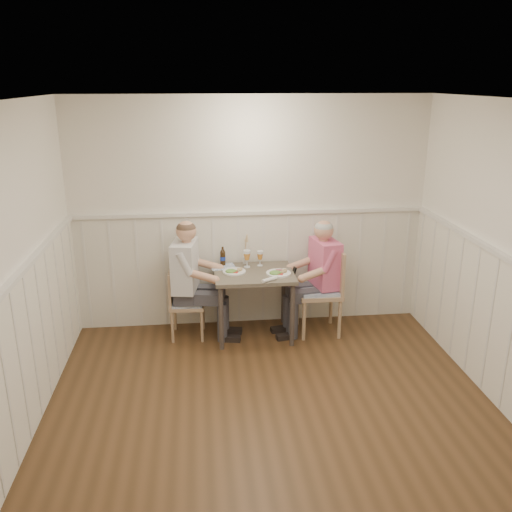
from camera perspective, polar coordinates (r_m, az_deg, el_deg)
The scene contains 16 objects.
ground_plane at distance 4.61m, azimuth 2.39°, elevation -18.43°, with size 4.50×4.50×0.00m, color #452E18.
room_shell at distance 3.90m, azimuth 2.68°, elevation -0.22°, with size 4.04×4.54×2.60m.
wainscot at distance 4.84m, azimuth 1.29°, elevation -7.00°, with size 4.00×4.49×1.34m.
dining_table at distance 5.91m, azimuth -0.21°, elevation -2.68°, with size 0.86×0.70×0.75m.
chair_right at distance 6.09m, azimuth 7.20°, elevation -3.30°, with size 0.47×0.47×0.99m.
chair_left at distance 6.03m, azimuth -7.71°, elevation -4.64°, with size 0.39×0.39×0.79m.
man_in_pink at distance 6.10m, azimuth 6.82°, elevation -3.08°, with size 0.66×0.47×1.32m.
diner_cream at distance 5.96m, azimuth -7.00°, elevation -3.45°, with size 0.68×0.48×1.35m.
plate_man at distance 5.81m, azimuth 2.32°, elevation -1.73°, with size 0.27×0.27×0.07m.
plate_diner at distance 5.86m, azimuth -2.41°, elevation -1.58°, with size 0.25×0.25×0.06m.
beer_glass_a at distance 6.04m, azimuth 0.42°, elevation 0.01°, with size 0.07×0.07×0.17m.
beer_glass_b at distance 5.99m, azimuth -0.96°, elevation 0.01°, with size 0.08×0.08×0.20m.
beer_bottle at distance 6.07m, azimuth -3.51°, elevation -0.13°, with size 0.06×0.06×0.22m.
rolled_napkin at distance 5.61m, azimuth 1.43°, elevation -2.48°, with size 0.17×0.13×0.04m.
grass_vase at distance 6.10m, azimuth -1.22°, elevation 0.66°, with size 0.04×0.04×0.37m.
gingham_mat at distance 6.05m, azimuth -3.51°, elevation -1.14°, with size 0.30×0.25×0.01m.
Camera 1 is at (-0.58, -3.66, 2.75)m, focal length 38.00 mm.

